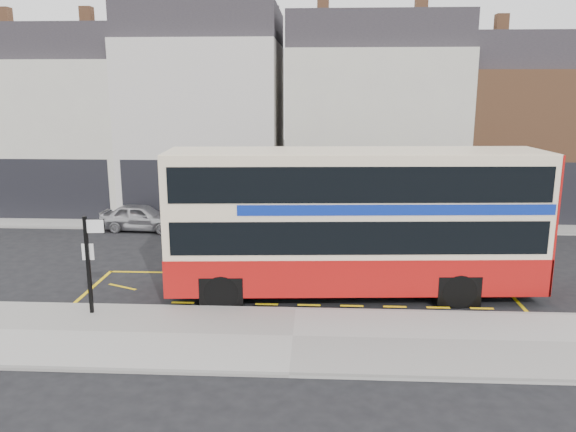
# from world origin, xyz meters

# --- Properties ---
(ground) EXTENTS (120.00, 120.00, 0.00)m
(ground) POSITION_xyz_m (0.00, 0.00, 0.00)
(ground) COLOR black
(ground) RESTS_ON ground
(pavement) EXTENTS (40.00, 4.00, 0.15)m
(pavement) POSITION_xyz_m (0.00, -2.30, 0.07)
(pavement) COLOR #9F9C97
(pavement) RESTS_ON ground
(kerb) EXTENTS (40.00, 0.15, 0.15)m
(kerb) POSITION_xyz_m (0.00, -0.38, 0.07)
(kerb) COLOR gray
(kerb) RESTS_ON ground
(far_pavement) EXTENTS (50.00, 3.00, 0.15)m
(far_pavement) POSITION_xyz_m (0.00, 11.00, 0.07)
(far_pavement) COLOR #9F9C97
(far_pavement) RESTS_ON ground
(road_markings) EXTENTS (14.00, 3.40, 0.01)m
(road_markings) POSITION_xyz_m (0.00, 1.60, 0.01)
(road_markings) COLOR yellow
(road_markings) RESTS_ON ground
(terrace_far_left) EXTENTS (8.00, 8.01, 10.80)m
(terrace_far_left) POSITION_xyz_m (-13.50, 14.99, 4.82)
(terrace_far_left) COLOR beige
(terrace_far_left) RESTS_ON ground
(terrace_left) EXTENTS (8.00, 8.01, 11.80)m
(terrace_left) POSITION_xyz_m (-5.50, 14.99, 5.32)
(terrace_left) COLOR beige
(terrace_left) RESTS_ON ground
(terrace_green_shop) EXTENTS (9.00, 8.01, 11.30)m
(terrace_green_shop) POSITION_xyz_m (3.50, 14.99, 5.07)
(terrace_green_shop) COLOR beige
(terrace_green_shop) RESTS_ON ground
(terrace_right) EXTENTS (9.00, 8.01, 10.30)m
(terrace_right) POSITION_xyz_m (12.50, 14.99, 4.57)
(terrace_right) COLOR brown
(terrace_right) RESTS_ON ground
(double_decker_bus) EXTENTS (11.99, 3.49, 4.73)m
(double_decker_bus) POSITION_xyz_m (1.84, 1.37, 2.49)
(double_decker_bus) COLOR beige
(double_decker_bus) RESTS_ON ground
(bus_stop_post) EXTENTS (0.73, 0.14, 2.91)m
(bus_stop_post) POSITION_xyz_m (-5.94, -1.00, 1.90)
(bus_stop_post) COLOR black
(bus_stop_post) RESTS_ON pavement
(car_silver) EXTENTS (3.87, 1.77, 1.29)m
(car_silver) POSITION_xyz_m (-7.77, 9.42, 0.64)
(car_silver) COLOR #AEADB2
(car_silver) RESTS_ON ground
(car_grey) EXTENTS (4.54, 2.01, 1.45)m
(car_grey) POSITION_xyz_m (1.13, 9.79, 0.72)
(car_grey) COLOR #3E4146
(car_grey) RESTS_ON ground
(car_white) EXTENTS (5.05, 2.84, 1.38)m
(car_white) POSITION_xyz_m (5.50, 8.28, 0.69)
(car_white) COLOR #B8B8B8
(car_white) RESTS_ON ground
(street_tree_left) EXTENTS (2.60, 2.60, 5.61)m
(street_tree_left) POSITION_xyz_m (-15.28, 11.99, 3.82)
(street_tree_left) COLOR #332516
(street_tree_left) RESTS_ON ground
(street_tree_right) EXTENTS (2.67, 2.67, 5.76)m
(street_tree_right) POSITION_xyz_m (5.91, 12.15, 3.93)
(street_tree_right) COLOR #332516
(street_tree_right) RESTS_ON ground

